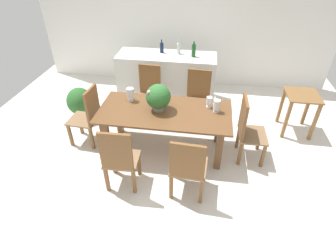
# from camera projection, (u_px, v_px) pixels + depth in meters

# --- Properties ---
(ground_plane) EXTENTS (7.04, 7.04, 0.00)m
(ground_plane) POSITION_uv_depth(u_px,v_px,m) (164.00, 150.00, 4.40)
(ground_plane) COLOR silver
(back_wall) EXTENTS (6.40, 0.10, 2.60)m
(back_wall) POSITION_uv_depth(u_px,v_px,m) (183.00, 25.00, 5.78)
(back_wall) COLOR white
(back_wall) RESTS_ON ground
(dining_table) EXTENTS (1.99, 0.94, 0.73)m
(dining_table) POSITION_uv_depth(u_px,v_px,m) (165.00, 118.00, 4.11)
(dining_table) COLOR brown
(dining_table) RESTS_ON ground
(chair_near_left) EXTENTS (0.46, 0.43, 1.01)m
(chair_near_left) POSITION_uv_depth(u_px,v_px,m) (119.00, 158.00, 3.45)
(chair_near_left) COLOR brown
(chair_near_left) RESTS_ON ground
(chair_far_right) EXTENTS (0.48, 0.44, 0.99)m
(chair_far_right) POSITION_uv_depth(u_px,v_px,m) (198.00, 95.00, 4.83)
(chair_far_right) COLOR brown
(chair_far_right) RESTS_ON ground
(chair_far_left) EXTENTS (0.45, 0.49, 1.01)m
(chair_far_left) POSITION_uv_depth(u_px,v_px,m) (149.00, 91.00, 4.95)
(chair_far_left) COLOR brown
(chair_far_left) RESTS_ON ground
(chair_near_right) EXTENTS (0.49, 0.47, 0.97)m
(chair_near_right) POSITION_uv_depth(u_px,v_px,m) (188.00, 167.00, 3.35)
(chair_near_right) COLOR brown
(chair_near_right) RESTS_ON ground
(chair_head_end) EXTENTS (0.49, 0.45, 1.02)m
(chair_head_end) POSITION_uv_depth(u_px,v_px,m) (88.00, 115.00, 4.28)
(chair_head_end) COLOR brown
(chair_head_end) RESTS_ON ground
(chair_foot_end) EXTENTS (0.42, 0.48, 1.03)m
(chair_foot_end) POSITION_uv_depth(u_px,v_px,m) (247.00, 127.00, 3.97)
(chair_foot_end) COLOR brown
(chair_foot_end) RESTS_ON ground
(flower_centerpiece) EXTENTS (0.37, 0.37, 0.41)m
(flower_centerpiece) POSITION_uv_depth(u_px,v_px,m) (158.00, 97.00, 3.94)
(flower_centerpiece) COLOR gray
(flower_centerpiece) RESTS_ON dining_table
(crystal_vase_left) EXTENTS (0.12, 0.12, 0.22)m
(crystal_vase_left) POSITION_uv_depth(u_px,v_px,m) (130.00, 93.00, 4.21)
(crystal_vase_left) COLOR silver
(crystal_vase_left) RESTS_ON dining_table
(crystal_vase_center_near) EXTENTS (0.09, 0.09, 0.17)m
(crystal_vase_center_near) POSITION_uv_depth(u_px,v_px,m) (209.00, 101.00, 4.06)
(crystal_vase_center_near) COLOR silver
(crystal_vase_center_near) RESTS_ON dining_table
(crystal_vase_right) EXTENTS (0.10, 0.10, 0.20)m
(crystal_vase_right) POSITION_uv_depth(u_px,v_px,m) (217.00, 105.00, 3.95)
(crystal_vase_right) COLOR silver
(crystal_vase_right) RESTS_ON dining_table
(wine_glass) EXTENTS (0.06, 0.06, 0.16)m
(wine_glass) POSITION_uv_depth(u_px,v_px,m) (216.00, 98.00, 4.13)
(wine_glass) COLOR silver
(wine_glass) RESTS_ON dining_table
(kitchen_counter) EXTENTS (1.96, 0.67, 0.97)m
(kitchen_counter) POSITION_uv_depth(u_px,v_px,m) (167.00, 77.00, 5.54)
(kitchen_counter) COLOR silver
(kitchen_counter) RESTS_ON ground
(wine_bottle_amber) EXTENTS (0.07, 0.07, 0.26)m
(wine_bottle_amber) POSITION_uv_depth(u_px,v_px,m) (162.00, 47.00, 5.32)
(wine_bottle_amber) COLOR #0F1E38
(wine_bottle_amber) RESTS_ON kitchen_counter
(wine_bottle_green) EXTENTS (0.08, 0.08, 0.29)m
(wine_bottle_green) POSITION_uv_depth(u_px,v_px,m) (194.00, 50.00, 5.13)
(wine_bottle_green) COLOR #194C1E
(wine_bottle_green) RESTS_ON kitchen_counter
(wine_bottle_clear) EXTENTS (0.07, 0.07, 0.29)m
(wine_bottle_clear) POSITION_uv_depth(u_px,v_px,m) (179.00, 48.00, 5.26)
(wine_bottle_clear) COLOR #B2BFB7
(wine_bottle_clear) RESTS_ON kitchen_counter
(side_table) EXTENTS (0.53, 0.55, 0.73)m
(side_table) POSITION_uv_depth(u_px,v_px,m) (300.00, 104.00, 4.55)
(side_table) COLOR brown
(side_table) RESTS_ON ground
(potted_plant_floor) EXTENTS (0.47, 0.47, 0.63)m
(potted_plant_floor) POSITION_uv_depth(u_px,v_px,m) (80.00, 103.00, 5.00)
(potted_plant_floor) COLOR #423D38
(potted_plant_floor) RESTS_ON ground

